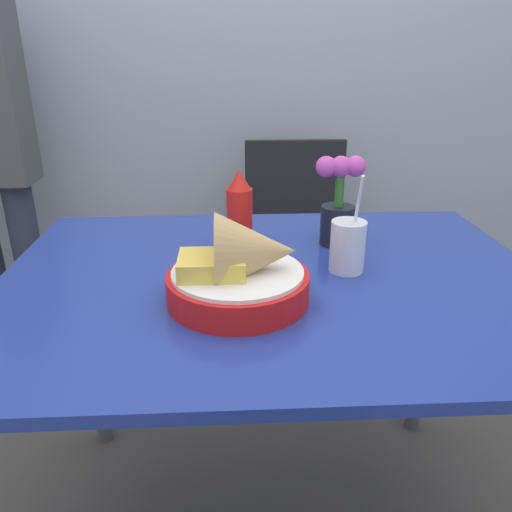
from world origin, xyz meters
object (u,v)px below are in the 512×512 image
chair_far_window (296,237)px  ketchup_bottle (240,213)px  food_basket (243,271)px  drink_cup (348,248)px  flower_vase (338,204)px

chair_far_window → ketchup_bottle: bearing=-107.9°
food_basket → ketchup_bottle: size_ratio=1.39×
food_basket → ketchup_bottle: ketchup_bottle is taller
food_basket → drink_cup: size_ratio=1.20×
chair_far_window → drink_cup: size_ratio=3.92×
chair_far_window → ketchup_bottle: 0.85m
chair_far_window → food_basket: size_ratio=3.25×
chair_far_window → ketchup_bottle: size_ratio=4.53×
chair_far_window → flower_vase: size_ratio=4.05×
food_basket → flower_vase: flower_vase is taller
chair_far_window → ketchup_bottle: ketchup_bottle is taller
drink_cup → flower_vase: size_ratio=1.03×
chair_far_window → drink_cup: bearing=-90.5°
chair_far_window → flower_vase: (0.00, -0.71, 0.35)m
drink_cup → flower_vase: drink_cup is taller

